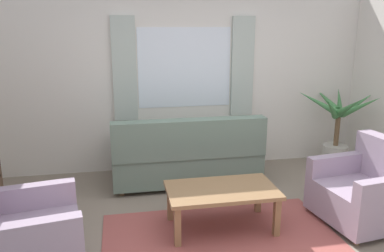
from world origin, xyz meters
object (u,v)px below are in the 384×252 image
Objects in this scene: armchair_right at (367,190)px; coffee_table at (222,194)px; couch at (187,156)px; potted_plant at (337,132)px; armchair_left at (22,235)px.

coffee_table is (-1.52, 0.15, 0.03)m from armchair_right.
coffee_table is at bearing 96.41° from couch.
armchair_right is 0.76× the size of potted_plant.
potted_plant is at bearing 33.96° from coffee_table.
couch is at bearing -175.48° from potted_plant.
armchair_left is at bearing -154.80° from potted_plant.
potted_plant is at bearing -74.63° from armchair_left.
coffee_table is (1.80, 0.42, 0.03)m from armchair_left.
couch is 2.25m from potted_plant.
couch is 1.53× the size of potted_plant.
armchair_left is 3.34m from armchair_right.
potted_plant is at bearing -175.48° from couch.
couch is 1.24m from coffee_table.
potted_plant is at bearing 151.97° from armchair_right.
potted_plant is (2.10, 1.41, 0.16)m from coffee_table.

